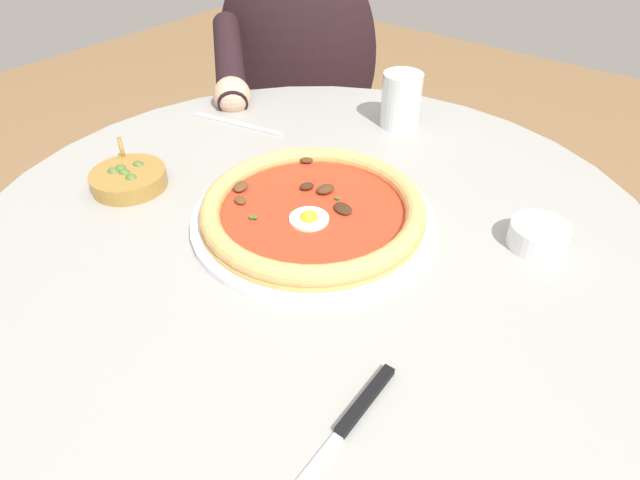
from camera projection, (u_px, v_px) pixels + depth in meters
name	position (u px, v px, depth m)	size (l,w,h in m)	color
dining_table	(314.00, 325.00, 0.83)	(0.92, 0.92, 0.74)	#999993
pizza_on_plate	(312.00, 209.00, 0.70)	(0.32, 0.32, 0.04)	white
water_glass	(401.00, 103.00, 0.90)	(0.07, 0.07, 0.09)	silver
steak_knife	(346.00, 426.00, 0.46)	(0.02, 0.22, 0.01)	silver
ramekin_capers	(538.00, 235.00, 0.66)	(0.07, 0.07, 0.03)	white
olive_pan	(128.00, 178.00, 0.77)	(0.12, 0.11, 0.05)	olive
fork_utensil	(237.00, 124.00, 0.93)	(0.18, 0.05, 0.00)	#BCBCC1
diner_person	(299.00, 137.00, 1.38)	(0.44, 0.58, 1.15)	#282833
cafe_chair_diner	(298.00, 101.00, 1.47)	(0.57, 0.57, 0.91)	#957050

